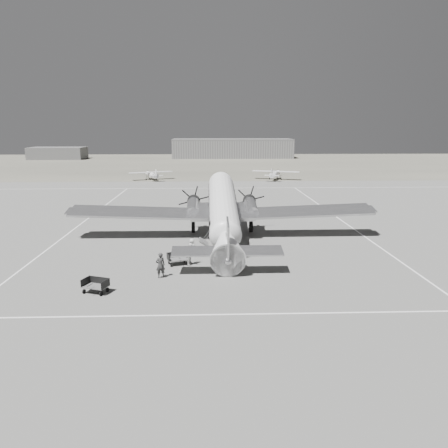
{
  "coord_description": "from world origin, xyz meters",
  "views": [
    {
      "loc": [
        -3.55,
        -37.66,
        10.68
      ],
      "look_at": [
        -2.19,
        0.45,
        2.2
      ],
      "focal_mm": 35.0,
      "sensor_mm": 36.0,
      "label": 1
    }
  ],
  "objects_px": {
    "hangar_main": "(232,148)",
    "light_plane_left": "(151,175)",
    "ramp_agent": "(191,254)",
    "baggage_cart_far": "(96,286)",
    "baggage_cart_near": "(178,259)",
    "passenger": "(192,248)",
    "shed_secondary": "(58,153)",
    "ground_crew": "(160,265)",
    "light_plane_right": "(275,175)",
    "dc3_airliner": "(223,212)"
  },
  "relations": [
    {
      "from": "hangar_main",
      "to": "light_plane_left",
      "type": "relative_size",
      "value": 4.62
    },
    {
      "from": "light_plane_left",
      "to": "ramp_agent",
      "type": "xyz_separation_m",
      "value": [
        10.33,
        -57.29,
        -0.07
      ]
    },
    {
      "from": "baggage_cart_far",
      "to": "ramp_agent",
      "type": "bearing_deg",
      "value": 64.52
    },
    {
      "from": "baggage_cart_near",
      "to": "passenger",
      "type": "xyz_separation_m",
      "value": [
        1.06,
        2.23,
        0.3
      ]
    },
    {
      "from": "hangar_main",
      "to": "baggage_cart_far",
      "type": "distance_m",
      "value": 131.27
    },
    {
      "from": "hangar_main",
      "to": "ramp_agent",
      "type": "bearing_deg",
      "value": -94.59
    },
    {
      "from": "ramp_agent",
      "to": "baggage_cart_near",
      "type": "bearing_deg",
      "value": 101.8
    },
    {
      "from": "hangar_main",
      "to": "light_plane_left",
      "type": "xyz_separation_m",
      "value": [
        -20.31,
        -67.16,
        -2.36
      ]
    },
    {
      "from": "shed_secondary",
      "to": "passenger",
      "type": "distance_m",
      "value": 127.4
    },
    {
      "from": "ground_crew",
      "to": "passenger",
      "type": "height_order",
      "value": "ground_crew"
    },
    {
      "from": "baggage_cart_far",
      "to": "light_plane_right",
      "type": "bearing_deg",
      "value": 91.92
    },
    {
      "from": "dc3_airliner",
      "to": "ramp_agent",
      "type": "bearing_deg",
      "value": -112.03
    },
    {
      "from": "dc3_airliner",
      "to": "ground_crew",
      "type": "distance_m",
      "value": 11.2
    },
    {
      "from": "light_plane_left",
      "to": "baggage_cart_far",
      "type": "bearing_deg",
      "value": -108.78
    },
    {
      "from": "dc3_airliner",
      "to": "baggage_cart_far",
      "type": "xyz_separation_m",
      "value": [
        -8.85,
        -12.7,
        -2.42
      ]
    },
    {
      "from": "light_plane_right",
      "to": "ground_crew",
      "type": "bearing_deg",
      "value": -87.15
    },
    {
      "from": "light_plane_right",
      "to": "ground_crew",
      "type": "xyz_separation_m",
      "value": [
        -17.35,
        -59.77,
        -0.08
      ]
    },
    {
      "from": "baggage_cart_near",
      "to": "baggage_cart_far",
      "type": "xyz_separation_m",
      "value": [
        -5.0,
        -5.85,
        0.01
      ]
    },
    {
      "from": "light_plane_left",
      "to": "hangar_main",
      "type": "bearing_deg",
      "value": 50.52
    },
    {
      "from": "passenger",
      "to": "baggage_cart_far",
      "type": "bearing_deg",
      "value": 122.41
    },
    {
      "from": "light_plane_left",
      "to": "passenger",
      "type": "xyz_separation_m",
      "value": [
        10.33,
        -55.01,
        -0.17
      ]
    },
    {
      "from": "baggage_cart_near",
      "to": "ramp_agent",
      "type": "xyz_separation_m",
      "value": [
        1.06,
        -0.04,
        0.41
      ]
    },
    {
      "from": "baggage_cart_near",
      "to": "light_plane_left",
      "type": "bearing_deg",
      "value": 82.13
    },
    {
      "from": "shed_secondary",
      "to": "light_plane_right",
      "type": "bearing_deg",
      "value": -43.83
    },
    {
      "from": "hangar_main",
      "to": "light_plane_right",
      "type": "xyz_separation_m",
      "value": [
        5.28,
        -67.67,
        -2.28
      ]
    },
    {
      "from": "light_plane_right",
      "to": "passenger",
      "type": "height_order",
      "value": "light_plane_right"
    },
    {
      "from": "light_plane_right",
      "to": "light_plane_left",
      "type": "bearing_deg",
      "value": -162.1
    },
    {
      "from": "baggage_cart_near",
      "to": "dc3_airliner",
      "type": "bearing_deg",
      "value": 43.59
    },
    {
      "from": "light_plane_right",
      "to": "ramp_agent",
      "type": "relative_size",
      "value": 5.63
    },
    {
      "from": "baggage_cart_far",
      "to": "ground_crew",
      "type": "xyz_separation_m",
      "value": [
        3.97,
        2.82,
        0.46
      ]
    },
    {
      "from": "ramp_agent",
      "to": "dc3_airliner",
      "type": "bearing_deg",
      "value": -7.81
    },
    {
      "from": "ground_crew",
      "to": "ramp_agent",
      "type": "xyz_separation_m",
      "value": [
        2.08,
        2.99,
        -0.06
      ]
    },
    {
      "from": "hangar_main",
      "to": "baggage_cart_near",
      "type": "xyz_separation_m",
      "value": [
        -11.05,
        -124.41,
        -2.83
      ]
    },
    {
      "from": "baggage_cart_far",
      "to": "passenger",
      "type": "distance_m",
      "value": 10.11
    },
    {
      "from": "hangar_main",
      "to": "shed_secondary",
      "type": "bearing_deg",
      "value": -175.24
    },
    {
      "from": "ramp_agent",
      "to": "passenger",
      "type": "bearing_deg",
      "value": 14.22
    },
    {
      "from": "light_plane_left",
      "to": "baggage_cart_far",
      "type": "distance_m",
      "value": 63.24
    },
    {
      "from": "hangar_main",
      "to": "light_plane_right",
      "type": "bearing_deg",
      "value": -85.54
    },
    {
      "from": "baggage_cart_near",
      "to": "ground_crew",
      "type": "bearing_deg",
      "value": -125.73
    },
    {
      "from": "light_plane_right",
      "to": "ground_crew",
      "type": "height_order",
      "value": "light_plane_right"
    },
    {
      "from": "baggage_cart_near",
      "to": "ramp_agent",
      "type": "bearing_deg",
      "value": -19.49
    },
    {
      "from": "shed_secondary",
      "to": "passenger",
      "type": "relative_size",
      "value": 11.69
    },
    {
      "from": "shed_secondary",
      "to": "baggage_cart_far",
      "type": "xyz_separation_m",
      "value": [
        43.95,
        -125.26,
        -1.52
      ]
    },
    {
      "from": "shed_secondary",
      "to": "baggage_cart_far",
      "type": "bearing_deg",
      "value": -70.66
    },
    {
      "from": "hangar_main",
      "to": "baggage_cart_near",
      "type": "bearing_deg",
      "value": -95.07
    },
    {
      "from": "shed_secondary",
      "to": "baggage_cart_near",
      "type": "xyz_separation_m",
      "value": [
        48.95,
        -119.41,
        -1.53
      ]
    },
    {
      "from": "ramp_agent",
      "to": "passenger",
      "type": "distance_m",
      "value": 2.28
    },
    {
      "from": "light_plane_right",
      "to": "baggage_cart_far",
      "type": "relative_size",
      "value": 5.85
    },
    {
      "from": "ground_crew",
      "to": "passenger",
      "type": "distance_m",
      "value": 5.67
    },
    {
      "from": "dc3_airliner",
      "to": "light_plane_left",
      "type": "height_order",
      "value": "dc3_airliner"
    }
  ]
}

